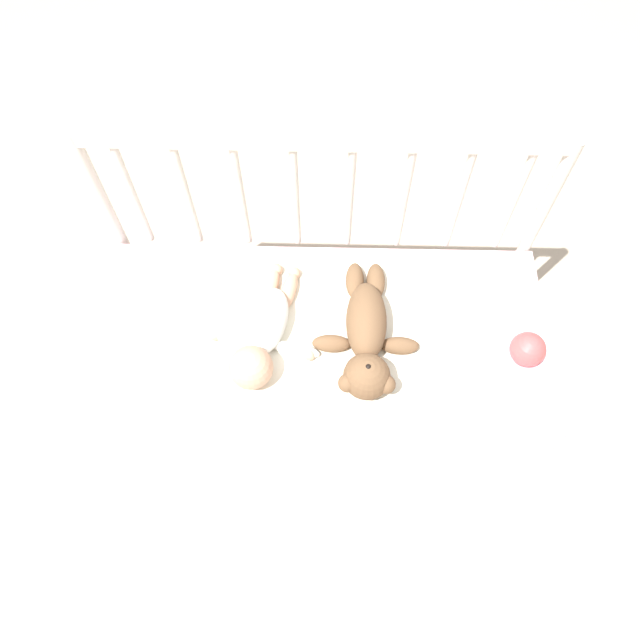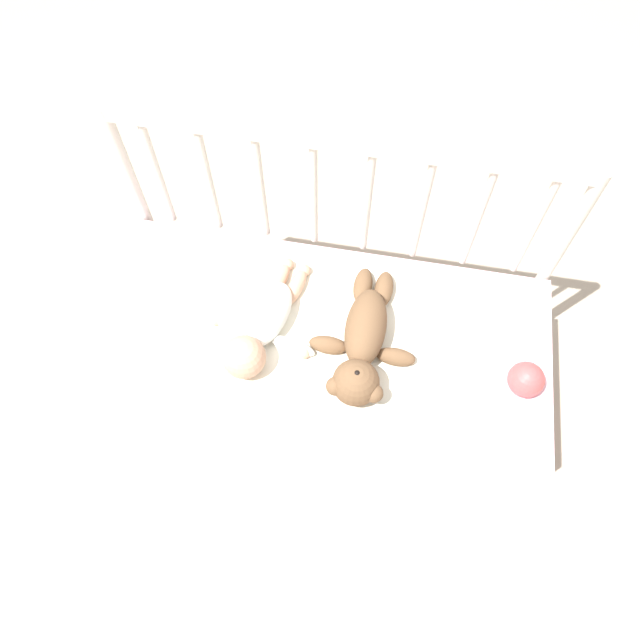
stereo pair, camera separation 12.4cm
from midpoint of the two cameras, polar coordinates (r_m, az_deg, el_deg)
name	(u,v)px [view 1 (the left image)]	position (r m, az deg, el deg)	size (l,w,h in m)	color
ground_plane	(320,397)	(2.06, -1.73, -7.86)	(12.00, 12.00, 0.00)	tan
crib_mattress	(320,368)	(1.83, -1.94, -4.94)	(1.29, 0.58, 0.50)	#EDB7C6
crib_rail	(322,210)	(1.66, -1.91, 10.77)	(1.29, 0.04, 0.92)	beige
blanket	(315,330)	(1.60, -2.73, -1.16)	(0.81, 0.54, 0.01)	silver
teddy_bear	(366,337)	(1.53, 2.36, -1.88)	(0.29, 0.44, 0.13)	brown
baby	(263,334)	(1.56, -7.96, -1.54)	(0.32, 0.42, 0.12)	white
toy_ball	(528,349)	(1.60, 18.01, -2.96)	(0.09, 0.09, 0.09)	#DB4C4C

